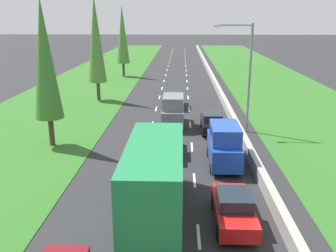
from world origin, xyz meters
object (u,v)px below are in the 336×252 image
(blue_van_right_lane, at_px, (224,145))
(grey_van_centre_lane, at_px, (173,111))
(poplar_tree_third, at_px, (96,40))
(street_light_mast, at_px, (246,71))
(black_sedan_centre_lane, at_px, (167,143))
(red_sedan_right_lane, at_px, (234,208))
(green_box_truck_centre_lane, at_px, (156,180))
(poplar_tree_second, at_px, (45,60))
(blue_sedan_centre_lane, at_px, (175,100))
(poplar_tree_fourth, at_px, (122,35))
(black_sedan_right_lane_fourth, at_px, (212,123))

(blue_van_right_lane, height_order, grey_van_centre_lane, same)
(grey_van_centre_lane, bearing_deg, poplar_tree_third, 130.78)
(grey_van_centre_lane, bearing_deg, street_light_mast, -13.96)
(blue_van_right_lane, bearing_deg, black_sedan_centre_lane, 153.31)
(red_sedan_right_lane, bearing_deg, black_sedan_centre_lane, 110.71)
(green_box_truck_centre_lane, height_order, black_sedan_centre_lane, green_box_truck_centre_lane)
(blue_van_right_lane, height_order, poplar_tree_second, poplar_tree_second)
(poplar_tree_second, relative_size, street_light_mast, 1.21)
(poplar_tree_second, bearing_deg, grey_van_centre_lane, 31.80)
(green_box_truck_centre_lane, relative_size, blue_sedan_centre_lane, 2.09)
(green_box_truck_centre_lane, xyz_separation_m, grey_van_centre_lane, (0.43, 16.39, -0.78))
(poplar_tree_second, xyz_separation_m, poplar_tree_third, (0.12, 16.07, 0.47))
(red_sedan_right_lane, xyz_separation_m, poplar_tree_fourth, (-11.99, 45.08, 5.84))
(black_sedan_centre_lane, height_order, poplar_tree_second, poplar_tree_second)
(red_sedan_right_lane, distance_m, black_sedan_right_lane_fourth, 14.83)
(grey_van_centre_lane, xyz_separation_m, poplar_tree_second, (-9.11, -5.65, 5.09))
(green_box_truck_centre_lane, xyz_separation_m, poplar_tree_fourth, (-8.34, 45.00, 4.47))
(blue_van_right_lane, xyz_separation_m, black_sedan_right_lane_fourth, (-0.19, 7.45, -0.59))
(green_box_truck_centre_lane, distance_m, poplar_tree_second, 14.47)
(black_sedan_centre_lane, height_order, blue_van_right_lane, blue_van_right_lane)
(black_sedan_right_lane_fourth, distance_m, poplar_tree_third, 18.32)
(blue_van_right_lane, distance_m, poplar_tree_fourth, 40.01)
(poplar_tree_third, xyz_separation_m, poplar_tree_fourth, (0.22, 18.19, -0.31))
(blue_van_right_lane, bearing_deg, blue_sedan_centre_lane, 102.04)
(black_sedan_right_lane_fourth, relative_size, street_light_mast, 0.50)
(blue_van_right_lane, relative_size, blue_sedan_centre_lane, 1.09)
(poplar_tree_second, bearing_deg, black_sedan_centre_lane, -9.73)
(poplar_tree_second, bearing_deg, poplar_tree_fourth, 89.43)
(black_sedan_centre_lane, height_order, street_light_mast, street_light_mast)
(black_sedan_centre_lane, bearing_deg, blue_sedan_centre_lane, 88.66)
(poplar_tree_second, bearing_deg, blue_sedan_centre_lane, 54.82)
(red_sedan_right_lane, bearing_deg, green_box_truck_centre_lane, 178.79)
(black_sedan_right_lane_fourth, height_order, poplar_tree_fourth, poplar_tree_fourth)
(red_sedan_right_lane, distance_m, black_sedan_centre_lane, 9.96)
(street_light_mast, bearing_deg, grey_van_centre_lane, 166.04)
(blue_sedan_centre_lane, xyz_separation_m, black_sedan_right_lane_fourth, (3.31, -8.98, 0.00))
(poplar_tree_second, bearing_deg, poplar_tree_third, 89.57)
(blue_sedan_centre_lane, bearing_deg, poplar_tree_fourth, 112.50)
(blue_sedan_centre_lane, distance_m, poplar_tree_fourth, 23.75)
(green_box_truck_centre_lane, bearing_deg, black_sedan_centre_lane, 89.18)
(black_sedan_centre_lane, height_order, poplar_tree_fourth, poplar_tree_fourth)
(poplar_tree_third, distance_m, poplar_tree_fourth, 18.19)
(black_sedan_right_lane_fourth, xyz_separation_m, street_light_mast, (2.62, 0.16, 4.42))
(green_box_truck_centre_lane, xyz_separation_m, blue_van_right_lane, (3.98, 7.30, -0.78))
(black_sedan_right_lane_fourth, bearing_deg, red_sedan_right_lane, -90.50)
(red_sedan_right_lane, distance_m, green_box_truck_centre_lane, 3.90)
(blue_van_right_lane, relative_size, black_sedan_right_lane_fourth, 1.09)
(black_sedan_centre_lane, bearing_deg, poplar_tree_third, 116.31)
(grey_van_centre_lane, xyz_separation_m, street_light_mast, (5.98, -1.49, 3.83))
(red_sedan_right_lane, height_order, green_box_truck_centre_lane, green_box_truck_centre_lane)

